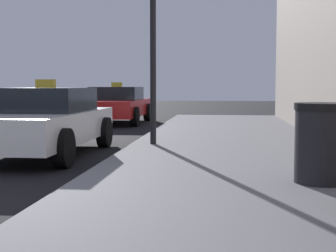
# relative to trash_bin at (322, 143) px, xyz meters

# --- Properties ---
(sidewalk) EXTENTS (4.00, 32.00, 0.15)m
(sidewalk) POSITION_rel_trash_bin_xyz_m (-1.02, -2.12, -0.56)
(sidewalk) COLOR slate
(sidewalk) RESTS_ON ground_plane
(trash_bin) EXTENTS (0.67, 0.67, 0.96)m
(trash_bin) POSITION_rel_trash_bin_xyz_m (0.00, 0.00, 0.00)
(trash_bin) COLOR black
(trash_bin) RESTS_ON sidewalk
(car_white) EXTENTS (1.93, 4.31, 1.43)m
(car_white) POSITION_rel_trash_bin_xyz_m (-4.55, 3.01, 0.02)
(car_white) COLOR white
(car_white) RESTS_ON ground_plane
(car_red) EXTENTS (2.05, 4.17, 1.43)m
(car_red) POSITION_rel_trash_bin_xyz_m (-4.93, 11.17, 0.02)
(car_red) COLOR red
(car_red) RESTS_ON ground_plane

